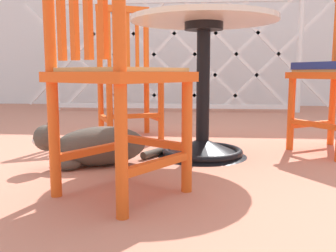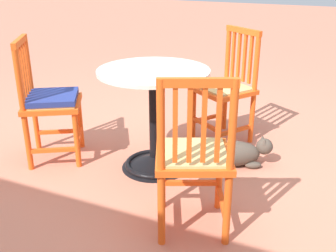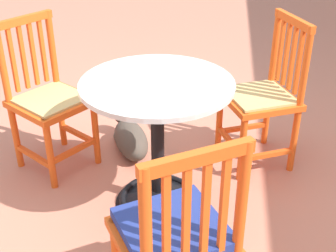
{
  "view_description": "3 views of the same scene",
  "coord_description": "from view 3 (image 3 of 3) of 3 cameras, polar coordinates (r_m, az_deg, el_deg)",
  "views": [
    {
      "loc": [
        0.03,
        -1.88,
        0.45
      ],
      "look_at": [
        -0.15,
        0.15,
        0.16
      ],
      "focal_mm": 40.33,
      "sensor_mm": 36.0,
      "label": 1
    },
    {
      "loc": [
        -1.14,
        2.49,
        1.41
      ],
      "look_at": [
        -0.06,
        0.1,
        0.33
      ],
      "focal_mm": 43.35,
      "sensor_mm": 36.0,
      "label": 2
    },
    {
      "loc": [
        2.05,
        0.43,
        1.63
      ],
      "look_at": [
        -0.01,
        0.17,
        0.46
      ],
      "focal_mm": 49.15,
      "sensor_mm": 36.0,
      "label": 3
    }
  ],
  "objects": [
    {
      "name": "orange_chair_tucked_in",
      "position": [
        1.73,
        0.88,
        -13.87
      ],
      "size": [
        0.55,
        0.55,
        0.91
      ],
      "color": "#EA5619",
      "rests_on": "ground_plane"
    },
    {
      "name": "ground_plane",
      "position": [
        2.66,
        -3.78,
        -8.62
      ],
      "size": [
        24.0,
        24.0,
        0.0
      ],
      "primitive_type": "plane",
      "color": "#C6755B"
    },
    {
      "name": "orange_chair_at_corner",
      "position": [
        2.81,
        11.72,
        3.44
      ],
      "size": [
        0.53,
        0.53,
        0.91
      ],
      "color": "#EA5619",
      "rests_on": "ground_plane"
    },
    {
      "name": "tabby_cat",
      "position": [
        3.02,
        -4.76,
        -1.32
      ],
      "size": [
        0.61,
        0.51,
        0.23
      ],
      "color": "#4C4238",
      "rests_on": "ground_plane"
    },
    {
      "name": "orange_chair_near_fence",
      "position": [
        2.8,
        -14.6,
        3.05
      ],
      "size": [
        0.55,
        0.55,
        0.91
      ],
      "color": "#EA5619",
      "rests_on": "ground_plane"
    },
    {
      "name": "cafe_table",
      "position": [
        2.44,
        -1.27,
        -4.1
      ],
      "size": [
        0.76,
        0.76,
        0.73
      ],
      "color": "black",
      "rests_on": "ground_plane"
    }
  ]
}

